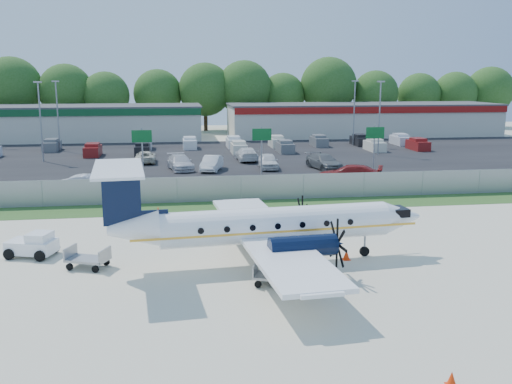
{
  "coord_description": "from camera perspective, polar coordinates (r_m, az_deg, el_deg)",
  "views": [
    {
      "loc": [
        -5.16,
        -29.56,
        9.59
      ],
      "look_at": [
        0.0,
        6.0,
        2.3
      ],
      "focal_mm": 40.0,
      "sensor_mm": 36.0,
      "label": 1
    }
  ],
  "objects": [
    {
      "name": "cone_port_wing",
      "position": [
        19.92,
        18.97,
        -17.25
      ],
      "size": [
        0.33,
        0.33,
        0.47
      ],
      "color": "red",
      "rests_on": "ground"
    },
    {
      "name": "pushback_tug",
      "position": [
        33.28,
        -21.35,
        -4.94
      ],
      "size": [
        2.8,
        2.39,
        1.34
      ],
      "color": "white",
      "rests_on": "ground"
    },
    {
      "name": "aircraft",
      "position": [
        29.5,
        1.29,
        -3.31
      ],
      "size": [
        17.36,
        17.1,
        5.35
      ],
      "color": "white",
      "rests_on": "ground"
    },
    {
      "name": "parked_car_a",
      "position": [
        59.39,
        -14.18,
        1.83
      ],
      "size": [
        3.19,
        5.25,
        1.36
      ],
      "primitive_type": "imported",
      "rotation": [
        0.0,
        0.0,
        0.2
      ],
      "color": "black",
      "rests_on": "ground"
    },
    {
      "name": "baggage_cart_near",
      "position": [
        30.44,
        -16.47,
        -6.39
      ],
      "size": [
        2.36,
        1.9,
        1.08
      ],
      "color": "gray",
      "rests_on": "ground"
    },
    {
      "name": "light_pole_sw",
      "position": [
        79.09,
        -19.24,
        7.68
      ],
      "size": [
        0.9,
        0.35,
        9.09
      ],
      "color": "gray",
      "rests_on": "ground"
    },
    {
      "name": "ground",
      "position": [
        31.5,
        1.58,
        -6.26
      ],
      "size": [
        170.0,
        170.0,
        0.0
      ],
      "primitive_type": "plane",
      "color": "beige",
      "rests_on": "ground"
    },
    {
      "name": "sign_left",
      "position": [
        52.88,
        -11.32,
        4.76
      ],
      "size": [
        1.8,
        0.26,
        5.0
      ],
      "color": "gray",
      "rests_on": "ground"
    },
    {
      "name": "sign_mid",
      "position": [
        53.43,
        0.58,
        5.05
      ],
      "size": [
        1.8,
        0.26,
        5.0
      ],
      "color": "gray",
      "rests_on": "ground"
    },
    {
      "name": "light_pole_ne",
      "position": [
        72.23,
        12.26,
        7.75
      ],
      "size": [
        0.9,
        0.35,
        9.09
      ],
      "color": "gray",
      "rests_on": "ground"
    },
    {
      "name": "parked_car_c",
      "position": [
        59.4,
        -4.44,
        2.14
      ],
      "size": [
        2.83,
        4.96,
        1.55
      ],
      "primitive_type": "imported",
      "rotation": [
        0.0,
        0.0,
        -0.27
      ],
      "color": "silver",
      "rests_on": "ground"
    },
    {
      "name": "baggage_cart_far",
      "position": [
        26.94,
        1.79,
        -8.36
      ],
      "size": [
        2.14,
        1.69,
        0.98
      ],
      "color": "gray",
      "rests_on": "ground"
    },
    {
      "name": "road_car_west",
      "position": [
        49.25,
        -16.26,
        -0.22
      ],
      "size": [
        5.03,
        2.15,
        1.61
      ],
      "primitive_type": "imported",
      "rotation": [
        0.0,
        0.0,
        1.48
      ],
      "color": "silver",
      "rests_on": "ground"
    },
    {
      "name": "cone_starboard_wing",
      "position": [
        41.06,
        -9.77,
        -1.85
      ],
      "size": [
        0.37,
        0.37,
        0.52
      ],
      "color": "red",
      "rests_on": "ground"
    },
    {
      "name": "sign_right",
      "position": [
        56.18,
        11.78,
        5.12
      ],
      "size": [
        1.8,
        0.26,
        5.0
      ],
      "color": "gray",
      "rests_on": "ground"
    },
    {
      "name": "parked_car_b",
      "position": [
        60.18,
        -7.57,
        2.2
      ],
      "size": [
        3.11,
        5.7,
        1.57
      ],
      "primitive_type": "imported",
      "rotation": [
        0.0,
        0.0,
        0.18
      ],
      "color": "silver",
      "rests_on": "ground"
    },
    {
      "name": "parked_car_e",
      "position": [
        60.73,
        6.78,
        2.3
      ],
      "size": [
        3.41,
        5.8,
        1.58
      ],
      "primitive_type": "imported",
      "rotation": [
        0.0,
        0.0,
        0.23
      ],
      "color": "#595B5E",
      "rests_on": "ground"
    },
    {
      "name": "tree_line",
      "position": [
        104.13,
        -5.42,
        6.13
      ],
      "size": [
        112.0,
        6.0,
        14.0
      ],
      "primitive_type": null,
      "color": "#255017",
      "rests_on": "ground"
    },
    {
      "name": "road_car_mid",
      "position": [
        52.68,
        9.27,
        0.83
      ],
      "size": [
        6.4,
        4.44,
        1.72
      ],
      "primitive_type": "imported",
      "rotation": [
        0.0,
        0.0,
        -1.95
      ],
      "color": "maroon",
      "rests_on": "ground"
    },
    {
      "name": "parking_lot",
      "position": [
        70.41,
        -3.99,
        3.62
      ],
      "size": [
        170.0,
        32.0,
        0.02
      ],
      "primitive_type": "cube",
      "color": "black",
      "rests_on": "ground"
    },
    {
      "name": "access_road",
      "position": [
        49.76,
        -2.15,
        0.36
      ],
      "size": [
        170.0,
        8.0,
        0.02
      ],
      "primitive_type": "cube",
      "color": "black",
      "rests_on": "ground"
    },
    {
      "name": "parked_car_d",
      "position": [
        60.45,
        1.23,
        2.34
      ],
      "size": [
        2.23,
        4.86,
        1.62
      ],
      "primitive_type": "imported",
      "rotation": [
        0.0,
        0.0,
        -0.07
      ],
      "color": "silver",
      "rests_on": "ground"
    },
    {
      "name": "cone_nose",
      "position": [
        30.92,
        9.03,
        -6.23
      ],
      "size": [
        0.4,
        0.4,
        0.57
      ],
      "color": "red",
      "rests_on": "ground"
    },
    {
      "name": "building_west",
      "position": [
        93.72,
        -19.97,
        6.53
      ],
      "size": [
        46.4,
        12.4,
        5.24
      ],
      "color": "beige",
      "rests_on": "ground"
    },
    {
      "name": "far_parking_rows",
      "position": [
        75.35,
        -4.28,
        4.13
      ],
      "size": [
        56.0,
        10.0,
        1.6
      ],
      "primitive_type": null,
      "color": "gray",
      "rests_on": "ground"
    },
    {
      "name": "parked_car_g",
      "position": [
        66.21,
        -0.96,
        3.14
      ],
      "size": [
        2.37,
        5.49,
        1.58
      ],
      "primitive_type": "imported",
      "rotation": [
        0.0,
        0.0,
        3.17
      ],
      "color": "silver",
      "rests_on": "ground"
    },
    {
      "name": "light_pole_nw",
      "position": [
        69.31,
        -20.77,
        7.13
      ],
      "size": [
        0.9,
        0.35,
        9.09
      ],
      "color": "gray",
      "rests_on": "ground"
    },
    {
      "name": "parked_car_f",
      "position": [
        65.85,
        -10.97,
        2.88
      ],
      "size": [
        2.33,
        4.86,
        1.34
      ],
      "primitive_type": "imported",
      "rotation": [
        0.0,
        0.0,
        3.16
      ],
      "color": "beige",
      "rests_on": "ground"
    },
    {
      "name": "building_east",
      "position": [
        96.95,
        10.59,
        7.16
      ],
      "size": [
        44.4,
        12.4,
        5.24
      ],
      "color": "beige",
      "rests_on": "ground"
    },
    {
      "name": "light_pole_se",
      "position": [
        81.66,
        9.8,
        8.25
      ],
      "size": [
        0.9,
        0.35,
        9.09
      ],
      "color": "gray",
      "rests_on": "ground"
    },
    {
      "name": "grass_verge",
      "position": [
        42.96,
        -1.15,
        -1.42
      ],
      "size": [
        170.0,
        4.0,
        0.02
      ],
      "primitive_type": "cube",
      "color": "#2D561E",
      "rests_on": "ground"
    },
    {
      "name": "perimeter_fence",
      "position": [
        44.7,
        -1.47,
        0.39
      ],
      "size": [
        120.0,
        0.06,
        1.99
      ],
      "color": "gray",
      "rests_on": "ground"
    }
  ]
}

